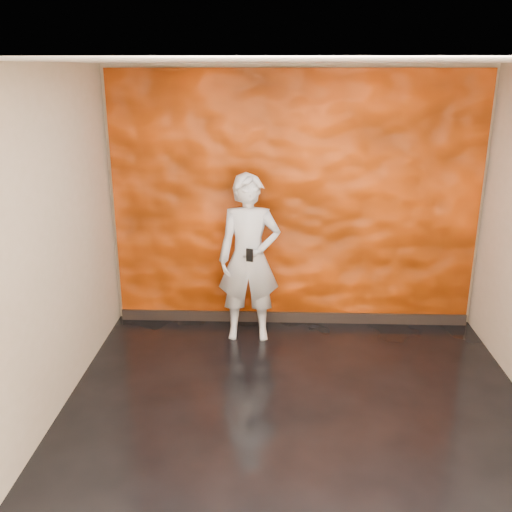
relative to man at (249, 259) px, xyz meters
name	(u,v)px	position (x,y,z in m)	size (l,w,h in m)	color
room	(302,260)	(0.47, -1.55, 0.52)	(4.02, 4.02, 2.81)	black
feature_wall	(295,203)	(0.47, 0.41, 0.50)	(3.90, 0.06, 2.75)	#E84807
baseboard	(292,317)	(0.47, 0.37, -0.82)	(3.90, 0.04, 0.12)	black
man	(249,259)	(0.00, 0.00, 0.00)	(0.64, 0.42, 1.76)	#AAAFBA
phone	(250,255)	(0.02, -0.25, 0.12)	(0.07, 0.01, 0.13)	black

